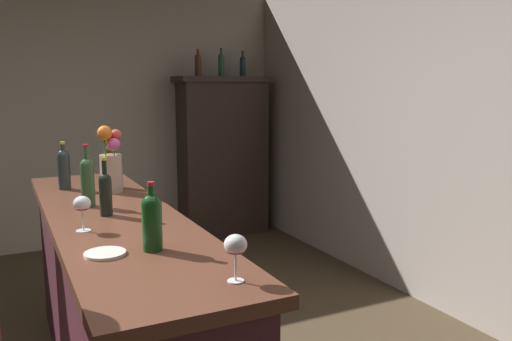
{
  "coord_description": "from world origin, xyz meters",
  "views": [
    {
      "loc": [
        -0.17,
        -2.25,
        1.66
      ],
      "look_at": [
        1.16,
        0.44,
        1.17
      ],
      "focal_mm": 36.57,
      "sensor_mm": 36.0,
      "label": 1
    }
  ],
  "objects_px": {
    "wine_bottle_syrah": "(87,180)",
    "display_bottle_midleft": "(221,64)",
    "wine_glass_mid": "(236,247)",
    "flower_arrangement": "(111,160)",
    "wine_bottle_merlot": "(152,220)",
    "wine_bottle_riesling": "(64,167)",
    "display_cabinet": "(223,154)",
    "wine_bottle_chardonnay": "(110,164)",
    "cheese_plate": "(105,254)",
    "bar_counter": "(118,309)",
    "wine_glass_front": "(82,205)",
    "display_bottle_center": "(243,65)",
    "display_bottle_left": "(198,64)",
    "wine_bottle_malbec": "(105,192)"
  },
  "relations": [
    {
      "from": "wine_bottle_syrah",
      "to": "display_bottle_midleft",
      "type": "distance_m",
      "value": 3.13
    },
    {
      "from": "wine_glass_mid",
      "to": "flower_arrangement",
      "type": "bearing_deg",
      "value": 92.47
    },
    {
      "from": "wine_bottle_merlot",
      "to": "wine_bottle_riesling",
      "type": "bearing_deg",
      "value": 96.41
    },
    {
      "from": "display_cabinet",
      "to": "wine_bottle_chardonnay",
      "type": "xyz_separation_m",
      "value": [
        -1.6,
        -1.96,
        0.25
      ]
    },
    {
      "from": "wine_bottle_merlot",
      "to": "wine_glass_mid",
      "type": "bearing_deg",
      "value": -70.71
    },
    {
      "from": "cheese_plate",
      "to": "wine_bottle_chardonnay",
      "type": "bearing_deg",
      "value": 78.17
    },
    {
      "from": "flower_arrangement",
      "to": "display_bottle_midleft",
      "type": "xyz_separation_m",
      "value": [
        1.61,
        2.12,
        0.68
      ]
    },
    {
      "from": "cheese_plate",
      "to": "wine_bottle_syrah",
      "type": "bearing_deg",
      "value": 85.08
    },
    {
      "from": "wine_bottle_riesling",
      "to": "display_bottle_midleft",
      "type": "relative_size",
      "value": 1.0
    },
    {
      "from": "bar_counter",
      "to": "flower_arrangement",
      "type": "xyz_separation_m",
      "value": [
        0.11,
        0.57,
        0.7
      ]
    },
    {
      "from": "wine_glass_front",
      "to": "display_bottle_midleft",
      "type": "height_order",
      "value": "display_bottle_midleft"
    },
    {
      "from": "wine_glass_front",
      "to": "display_bottle_midleft",
      "type": "relative_size",
      "value": 0.53
    },
    {
      "from": "wine_bottle_chardonnay",
      "to": "display_bottle_center",
      "type": "bearing_deg",
      "value": 46.72
    },
    {
      "from": "wine_bottle_merlot",
      "to": "wine_glass_front",
      "type": "height_order",
      "value": "wine_bottle_merlot"
    },
    {
      "from": "flower_arrangement",
      "to": "display_bottle_center",
      "type": "height_order",
      "value": "display_bottle_center"
    },
    {
      "from": "wine_bottle_chardonnay",
      "to": "display_cabinet",
      "type": "bearing_deg",
      "value": 50.74
    },
    {
      "from": "display_bottle_midleft",
      "to": "display_cabinet",
      "type": "bearing_deg",
      "value": 0.0
    },
    {
      "from": "wine_bottle_merlot",
      "to": "wine_bottle_syrah",
      "type": "relative_size",
      "value": 0.82
    },
    {
      "from": "wine_glass_mid",
      "to": "display_bottle_left",
      "type": "relative_size",
      "value": 0.57
    },
    {
      "from": "wine_glass_front",
      "to": "display_bottle_midleft",
      "type": "distance_m",
      "value": 3.59
    },
    {
      "from": "display_bottle_midleft",
      "to": "wine_bottle_merlot",
      "type": "bearing_deg",
      "value": -116.84
    },
    {
      "from": "display_cabinet",
      "to": "wine_bottle_malbec",
      "type": "relative_size",
      "value": 5.96
    },
    {
      "from": "wine_glass_mid",
      "to": "display_bottle_center",
      "type": "xyz_separation_m",
      "value": [
        1.79,
        3.8,
        0.75
      ]
    },
    {
      "from": "wine_glass_front",
      "to": "wine_bottle_malbec",
      "type": "bearing_deg",
      "value": 59.11
    },
    {
      "from": "wine_bottle_malbec",
      "to": "display_bottle_center",
      "type": "bearing_deg",
      "value": 53.39
    },
    {
      "from": "wine_bottle_merlot",
      "to": "wine_bottle_chardonnay",
      "type": "height_order",
      "value": "wine_bottle_chardonnay"
    },
    {
      "from": "cheese_plate",
      "to": "wine_glass_front",
      "type": "bearing_deg",
      "value": 93.52
    },
    {
      "from": "wine_glass_front",
      "to": "display_bottle_center",
      "type": "distance_m",
      "value": 3.73
    },
    {
      "from": "wine_bottle_syrah",
      "to": "wine_bottle_malbec",
      "type": "bearing_deg",
      "value": -79.09
    },
    {
      "from": "wine_bottle_syrah",
      "to": "display_bottle_left",
      "type": "distance_m",
      "value": 2.99
    },
    {
      "from": "flower_arrangement",
      "to": "display_bottle_left",
      "type": "relative_size",
      "value": 1.44
    },
    {
      "from": "display_cabinet",
      "to": "display_bottle_left",
      "type": "relative_size",
      "value": 6.21
    },
    {
      "from": "flower_arrangement",
      "to": "wine_bottle_malbec",
      "type": "bearing_deg",
      "value": -103.63
    },
    {
      "from": "wine_glass_mid",
      "to": "flower_arrangement",
      "type": "relative_size",
      "value": 0.39
    },
    {
      "from": "bar_counter",
      "to": "wine_bottle_malbec",
      "type": "relative_size",
      "value": 8.8
    },
    {
      "from": "wine_glass_mid",
      "to": "display_cabinet",
      "type": "bearing_deg",
      "value": 67.81
    },
    {
      "from": "wine_bottle_merlot",
      "to": "wine_bottle_chardonnay",
      "type": "relative_size",
      "value": 0.84
    },
    {
      "from": "wine_bottle_malbec",
      "to": "cheese_plate",
      "type": "relative_size",
      "value": 1.87
    },
    {
      "from": "display_bottle_midleft",
      "to": "wine_bottle_riesling",
      "type": "bearing_deg",
      "value": -134.37
    },
    {
      "from": "wine_bottle_syrah",
      "to": "wine_bottle_riesling",
      "type": "bearing_deg",
      "value": 95.95
    },
    {
      "from": "wine_bottle_syrah",
      "to": "display_bottle_center",
      "type": "relative_size",
      "value": 1.2
    },
    {
      "from": "cheese_plate",
      "to": "display_bottle_midleft",
      "type": "distance_m",
      "value": 3.92
    },
    {
      "from": "bar_counter",
      "to": "wine_bottle_malbec",
      "type": "bearing_deg",
      "value": -163.52
    },
    {
      "from": "wine_bottle_malbec",
      "to": "wine_glass_front",
      "type": "height_order",
      "value": "wine_bottle_malbec"
    },
    {
      "from": "wine_glass_mid",
      "to": "display_bottle_midleft",
      "type": "xyz_separation_m",
      "value": [
        1.54,
        3.8,
        0.76
      ]
    },
    {
      "from": "wine_bottle_syrah",
      "to": "flower_arrangement",
      "type": "relative_size",
      "value": 0.82
    },
    {
      "from": "cheese_plate",
      "to": "flower_arrangement",
      "type": "bearing_deg",
      "value": 77.7
    },
    {
      "from": "wine_bottle_malbec",
      "to": "display_bottle_midleft",
      "type": "bearing_deg",
      "value": 57.01
    },
    {
      "from": "display_bottle_left",
      "to": "wine_glass_front",
      "type": "bearing_deg",
      "value": -119.03
    },
    {
      "from": "display_cabinet",
      "to": "flower_arrangement",
      "type": "relative_size",
      "value": 4.3
    }
  ]
}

